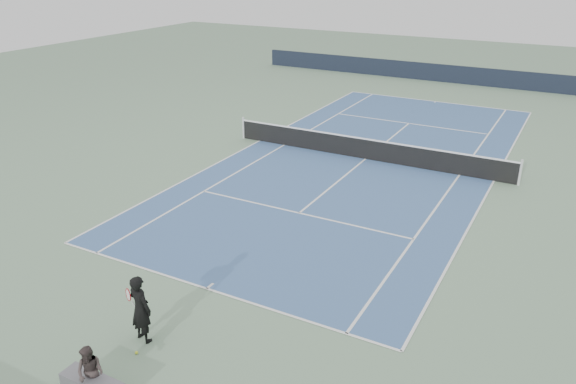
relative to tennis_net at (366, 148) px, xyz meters
The scene contains 7 objects.
ground 0.50m from the tennis_net, ahead, with size 80.00×80.00×0.00m, color slate.
court_surface 0.50m from the tennis_net, ahead, with size 10.97×23.77×0.01m, color #3C5D8E.
tennis_net is the anchor object (origin of this frame).
windscreen_far 17.89m from the tennis_net, 90.00° to the left, with size 30.00×0.25×1.20m, color black.
tennis_player 14.35m from the tennis_net, 90.14° to the right, with size 0.81×0.57×1.72m.
tennis_ball 14.85m from the tennis_net, 89.29° to the right, with size 0.07×0.07×0.07m, color yellow.
spectator_bench 16.26m from the tennis_net, 88.84° to the right, with size 1.48×0.81×1.21m.
Camera 1 is at (8.13, -22.26, 8.43)m, focal length 35.00 mm.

